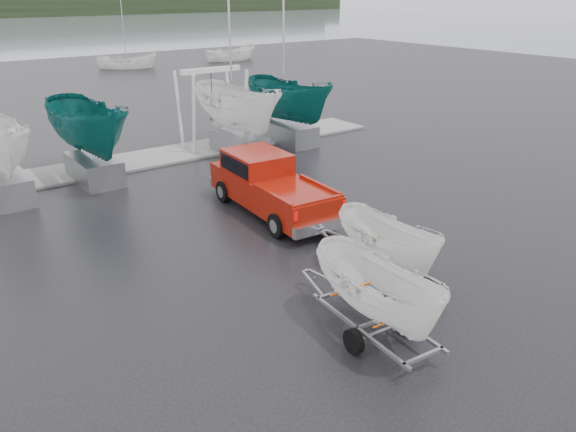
# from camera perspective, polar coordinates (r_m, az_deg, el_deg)

# --- Properties ---
(ground_plane) EXTENTS (120.00, 120.00, 0.00)m
(ground_plane) POSITION_cam_1_polar(r_m,az_deg,el_deg) (16.94, -2.03, -5.34)
(ground_plane) COLOR black
(ground_plane) RESTS_ON ground
(dock) EXTENTS (30.00, 3.00, 0.12)m
(dock) POSITION_cam_1_polar(r_m,az_deg,el_deg) (27.89, -17.50, 4.96)
(dock) COLOR gray
(dock) RESTS_ON ground
(pickup_truck) EXTENTS (2.68, 6.42, 2.09)m
(pickup_truck) POSITION_cam_1_polar(r_m,az_deg,el_deg) (20.96, -2.10, 3.42)
(pickup_truck) COLOR maroon
(pickup_truck) RESTS_ON ground
(trailer_hitched) EXTENTS (1.82, 3.68, 4.38)m
(trailer_hitched) POSITION_cam_1_polar(r_m,az_deg,el_deg) (15.48, 10.44, 1.23)
(trailer_hitched) COLOR gray
(trailer_hitched) RESTS_ON ground
(trailer_parked) EXTENTS (1.83, 3.69, 4.65)m
(trailer_parked) POSITION_cam_1_polar(r_m,az_deg,el_deg) (12.75, 9.43, -2.67)
(trailer_parked) COLOR gray
(trailer_parked) RESTS_ON ground
(boat_hoist) EXTENTS (3.30, 2.18, 4.12)m
(boat_hoist) POSITION_cam_1_polar(r_m,az_deg,el_deg) (29.49, -7.73, 11.92)
(boat_hoist) COLOR silver
(boat_hoist) RESTS_ON ground
(keelboat_1) EXTENTS (2.48, 3.20, 7.70)m
(keelboat_1) POSITION_cam_1_polar(r_m,az_deg,el_deg) (24.96, -20.06, 11.94)
(keelboat_1) COLOR gray
(keelboat_1) RESTS_ON ground
(keelboat_2) EXTENTS (2.48, 3.20, 10.65)m
(keelboat_2) POSITION_cam_1_polar(r_m,az_deg,el_deg) (27.73, -5.24, 14.04)
(keelboat_2) COLOR gray
(keelboat_2) RESTS_ON ground
(keelboat_3) EXTENTS (2.43, 3.20, 10.60)m
(keelboat_3) POSITION_cam_1_polar(r_m,az_deg,el_deg) (29.86, 0.14, 14.54)
(keelboat_3) COLOR gray
(keelboat_3) RESTS_ON ground
(moored_boat_2) EXTENTS (3.19, 3.17, 11.09)m
(moored_boat_2) POSITION_cam_1_polar(r_m,az_deg,el_deg) (62.95, -15.98, 14.23)
(moored_boat_2) COLOR white
(moored_boat_2) RESTS_ON ground
(moored_boat_3) EXTENTS (2.56, 2.49, 11.31)m
(moored_boat_3) POSITION_cam_1_polar(r_m,az_deg,el_deg) (67.85, -5.83, 15.46)
(moored_boat_3) COLOR white
(moored_boat_3) RESTS_ON ground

